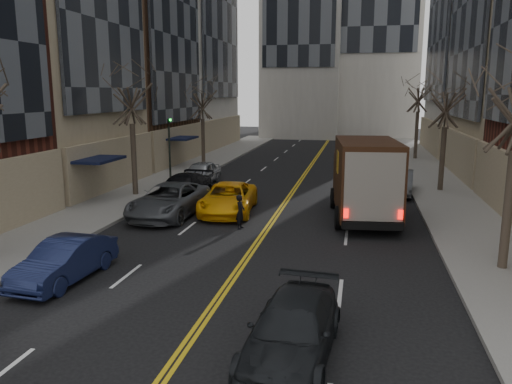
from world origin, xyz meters
TOP-DOWN VIEW (x-y plane):
  - sidewalk_left at (-9.00, 27.00)m, footprint 4.00×66.00m
  - sidewalk_right at (9.00, 27.00)m, footprint 4.00×66.00m
  - tree_lf_mid at (-8.80, 20.00)m, footprint 3.20×3.20m
  - tree_lf_far at (-8.80, 33.00)m, footprint 3.20×3.20m
  - tree_rt_mid at (8.80, 25.00)m, footprint 3.20×3.20m
  - tree_rt_far at (8.80, 40.00)m, footprint 3.20×3.20m
  - traffic_signal at (-7.39, 22.00)m, footprint 0.29×0.26m
  - ups_truck at (4.20, 17.25)m, footprint 3.41×7.23m
  - observer_sedan at (2.57, 3.98)m, footprint 2.18×4.70m
  - taxi at (-2.46, 17.22)m, footprint 2.94×5.53m
  - pedestrian at (-1.17, 14.47)m, footprint 0.39×0.57m
  - parked_lf_b at (-5.23, 7.22)m, footprint 1.71×4.21m
  - parked_lf_c at (-5.10, 15.95)m, footprint 2.88×5.81m
  - parked_lf_d at (-5.57, 19.03)m, footprint 2.53×5.37m
  - parked_lf_e at (-6.30, 24.54)m, footprint 1.95×4.45m
  - parked_rt_a at (6.30, 23.81)m, footprint 1.97×4.47m
  - parked_rt_b at (5.10, 31.44)m, footprint 2.71×5.14m
  - parked_rt_c at (5.10, 32.71)m, footprint 2.65×5.45m

SIDE VIEW (x-z plane):
  - sidewalk_left at x=-9.00m, z-range 0.00..0.15m
  - sidewalk_right at x=9.00m, z-range 0.00..0.15m
  - observer_sedan at x=2.57m, z-range 0.00..1.33m
  - parked_lf_b at x=-5.23m, z-range 0.00..1.36m
  - parked_rt_b at x=5.10m, z-range 0.00..1.38m
  - parked_rt_a at x=6.30m, z-range 0.00..1.43m
  - taxi at x=-2.46m, z-range 0.00..1.48m
  - parked_lf_e at x=-6.30m, z-range 0.00..1.49m
  - parked_lf_d at x=-5.57m, z-range 0.00..1.51m
  - pedestrian at x=-1.17m, z-range 0.00..1.53m
  - parked_rt_c at x=5.10m, z-range 0.00..1.53m
  - parked_lf_c at x=-5.10m, z-range 0.00..1.58m
  - ups_truck at x=4.20m, z-range 0.01..3.85m
  - traffic_signal at x=-7.39m, z-range 0.47..5.17m
  - tree_lf_far at x=-8.80m, z-range 1.97..10.08m
  - tree_rt_mid at x=8.80m, z-range 2.01..10.33m
  - tree_lf_mid at x=-8.80m, z-range 2.14..11.05m
  - tree_rt_far at x=8.80m, z-range 2.19..11.29m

